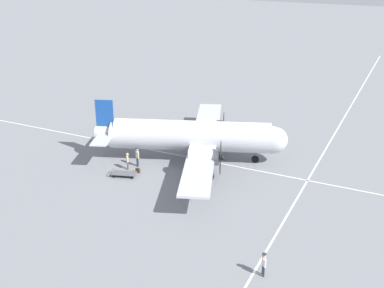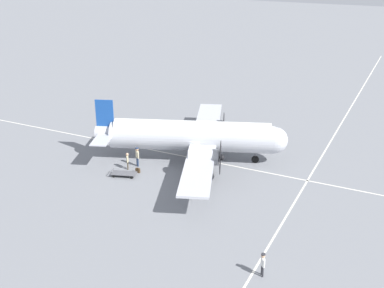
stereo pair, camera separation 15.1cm
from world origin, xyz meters
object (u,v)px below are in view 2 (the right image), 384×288
passenger_boarding (127,159)px  suitcase_near_door (138,170)px  ramp_agent (137,155)px  crew_foreground (263,262)px  baggage_cart (124,173)px  airliner_main (196,136)px

passenger_boarding → suitcase_near_door: (-1.23, 0.23, -0.79)m
suitcase_near_door → ramp_agent: bearing=-57.5°
crew_foreground → baggage_cart: crew_foreground is taller
suitcase_near_door → crew_foreground: bearing=148.0°
airliner_main → passenger_boarding: 6.91m
suitcase_near_door → baggage_cart: 1.42m
ramp_agent → suitcase_near_door: (-0.78, 1.22, -0.96)m
crew_foreground → suitcase_near_door: crew_foreground is taller
suitcase_near_door → baggage_cart: size_ratio=0.19×
airliner_main → suitcase_near_door: bearing=-147.5°
suitcase_near_door → passenger_boarding: bearing=-10.4°
suitcase_near_door → baggage_cart: baggage_cart is taller
airliner_main → suitcase_near_door: (3.67, 4.85, -2.34)m
passenger_boarding → baggage_cart: size_ratio=0.67×
airliner_main → ramp_agent: 5.91m
ramp_agent → baggage_cart: ramp_agent is taller
ramp_agent → suitcase_near_door: size_ratio=4.00×
crew_foreground → suitcase_near_door: 17.80m
crew_foreground → suitcase_near_door: size_ratio=3.52×
ramp_agent → baggage_cart: size_ratio=0.77×
airliner_main → baggage_cart: (4.41, 6.07, -2.28)m
ramp_agent → baggage_cart: (-0.04, 2.44, -0.90)m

